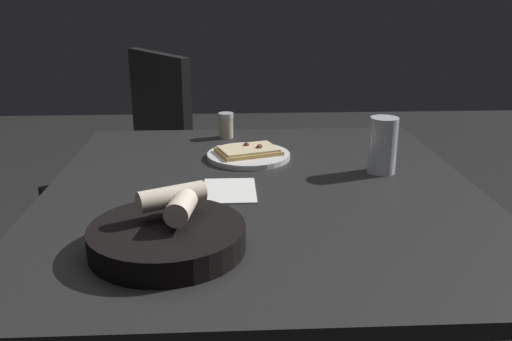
{
  "coord_description": "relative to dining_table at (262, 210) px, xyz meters",
  "views": [
    {
      "loc": [
        -1.2,
        0.08,
        1.16
      ],
      "look_at": [
        0.05,
        0.01,
        0.74
      ],
      "focal_mm": 38.49,
      "sensor_mm": 36.0,
      "label": 1
    }
  ],
  "objects": [
    {
      "name": "chair_near",
      "position": [
        0.79,
        0.43,
        -0.14
      ],
      "size": [
        0.61,
        0.61,
        0.94
      ],
      "color": "black",
      "rests_on": "ground"
    },
    {
      "name": "napkin",
      "position": [
        -0.02,
        0.08,
        0.06
      ],
      "size": [
        0.16,
        0.12,
        0.0
      ],
      "color": "white",
      "rests_on": "dining_table"
    },
    {
      "name": "pepper_shaker",
      "position": [
        0.46,
        0.08,
        0.09
      ],
      "size": [
        0.05,
        0.05,
        0.08
      ],
      "color": "#BFB299",
      "rests_on": "dining_table"
    },
    {
      "name": "pizza_plate",
      "position": [
        0.24,
        0.02,
        0.07
      ],
      "size": [
        0.23,
        0.23,
        0.04
      ],
      "color": "silver",
      "rests_on": "dining_table"
    },
    {
      "name": "bread_basket",
      "position": [
        -0.3,
        0.19,
        0.09
      ],
      "size": [
        0.28,
        0.28,
        0.11
      ],
      "color": "black",
      "rests_on": "dining_table"
    },
    {
      "name": "beer_glass",
      "position": [
        0.1,
        -0.31,
        0.12
      ],
      "size": [
        0.07,
        0.07,
        0.14
      ],
      "color": "silver",
      "rests_on": "dining_table"
    },
    {
      "name": "dining_table",
      "position": [
        0.0,
        0.0,
        0.0
      ],
      "size": [
        1.12,
        1.01,
        0.72
      ],
      "color": "black",
      "rests_on": "ground"
    }
  ]
}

